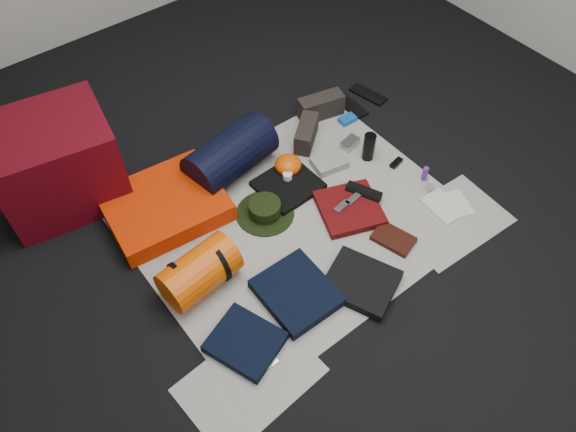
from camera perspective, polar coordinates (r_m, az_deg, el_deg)
floor at (r=2.97m, az=0.88°, el=-0.75°), size 4.50×4.50×0.02m
newspaper_mat at (r=2.96m, az=0.88°, el=-0.60°), size 1.60×1.30×0.01m
newspaper_sheet_front_left at (r=2.54m, az=-3.90°, el=-16.27°), size 0.61×0.44×0.00m
newspaper_sheet_front_right at (r=3.09m, az=16.25°, el=-0.47°), size 0.60×0.43×0.00m
red_cabinet at (r=3.14m, az=-22.45°, el=4.96°), size 0.68×0.59×0.50m
sleeping_pad at (r=3.03m, az=-12.39°, el=1.06°), size 0.65×0.55×0.11m
stuff_sack at (r=2.68m, az=-8.99°, el=-5.61°), size 0.39×0.26×0.22m
sack_strap_left at (r=2.67m, az=-10.80°, el=-6.71°), size 0.02×0.22×0.22m
sack_strap_right at (r=2.71m, az=-7.21°, el=-4.55°), size 0.02×0.22×0.22m
navy_duffel at (r=3.12m, az=-5.86°, el=6.21°), size 0.54×0.34×0.26m
boonie_brim at (r=2.99m, az=-2.34°, el=0.29°), size 0.38×0.38×0.01m
boonie_crown at (r=2.96m, az=-2.37°, el=0.79°), size 0.17×0.17×0.08m
hiking_boot_left at (r=3.32m, az=1.87°, el=8.40°), size 0.26×0.24×0.13m
hiking_boot_right at (r=3.50m, az=3.37°, el=11.06°), size 0.29×0.17×0.14m
flip_flop_left at (r=3.62m, az=6.25°, el=11.11°), size 0.11×0.26×0.01m
flip_flop_right at (r=3.72m, az=8.15°, el=12.12°), size 0.14×0.26×0.01m
trousers_navy_a at (r=2.58m, az=-4.36°, el=-12.64°), size 0.35×0.37×0.05m
trousers_navy_b at (r=2.69m, az=0.88°, el=-7.77°), size 0.32×0.37×0.06m
trousers_charcoal at (r=2.74m, az=7.43°, el=-6.72°), size 0.39×0.41×0.05m
black_tshirt at (r=3.10m, az=0.00°, el=3.18°), size 0.33×0.31×0.03m
red_shirt at (r=3.01m, az=6.27°, el=0.77°), size 0.41×0.41×0.04m
orange_stuff_sack at (r=3.16m, az=0.01°, el=5.23°), size 0.16×0.16×0.10m
first_aid_pouch at (r=3.22m, az=4.20°, el=5.45°), size 0.21×0.17×0.05m
water_bottle at (r=3.24m, az=8.22°, el=6.97°), size 0.07×0.07×0.17m
speaker at (r=3.07m, az=7.70°, el=2.37°), size 0.15×0.21×0.07m
compact_camera at (r=3.34m, az=6.32°, el=7.36°), size 0.12×0.09×0.05m
cyan_case at (r=3.50m, az=6.06°, el=9.73°), size 0.11×0.07×0.03m
toiletry_purple at (r=3.21m, az=13.75°, el=4.21°), size 0.03×0.03×0.09m
toiletry_clear at (r=3.16m, az=14.23°, el=2.95°), size 0.03×0.03×0.09m
paperback_book at (r=2.93m, az=10.67°, el=-2.29°), size 0.19×0.24×0.03m
map_booklet at (r=3.13m, az=15.44°, el=0.94°), size 0.16×0.23×0.01m
map_printout at (r=3.16m, az=16.64°, el=1.17°), size 0.20×0.22×0.01m
sunglasses at (r=3.28m, az=10.94°, el=5.31°), size 0.09×0.05×0.02m
key_cluster at (r=2.56m, az=-1.98°, el=-14.46°), size 0.07×0.07×0.01m
tape_roll at (r=3.10m, az=-0.05°, el=4.09°), size 0.05×0.05×0.03m
energy_bar_a at (r=2.98m, az=5.48°, el=0.98°), size 0.10×0.05×0.01m
energy_bar_b at (r=3.01m, az=6.62°, el=1.70°), size 0.10×0.05×0.01m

